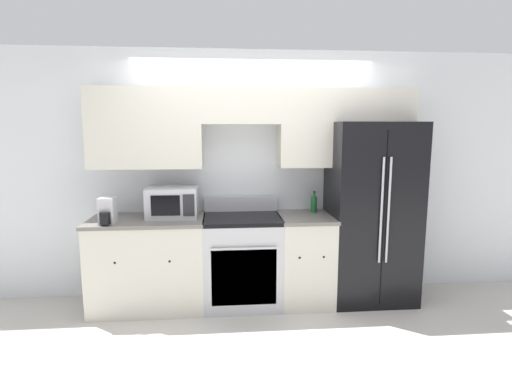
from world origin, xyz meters
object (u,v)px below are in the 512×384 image
Objects in this scene: oven_range at (242,260)px; refrigerator at (369,212)px; microwave at (173,202)px; bottle at (314,204)px.

oven_range is 1.42m from refrigerator.
refrigerator reaches higher than oven_range.
refrigerator is (1.34, 0.07, 0.47)m from oven_range.
bottle is (1.46, 0.08, -0.06)m from microwave.
oven_range is 4.70× the size of bottle.
bottle is (0.77, 0.16, 0.54)m from oven_range.
refrigerator is 2.04m from microwave.
microwave is 1.47m from bottle.
oven_range is 0.58× the size of refrigerator.
microwave is (-0.69, 0.07, 0.60)m from oven_range.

